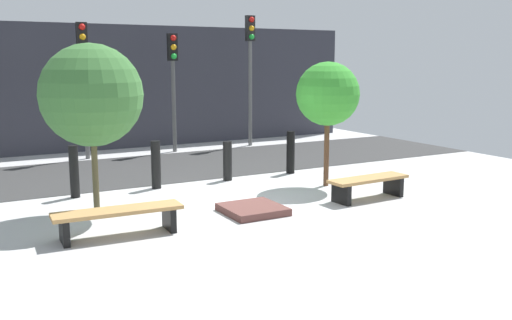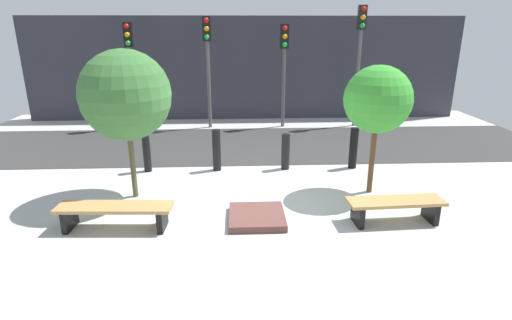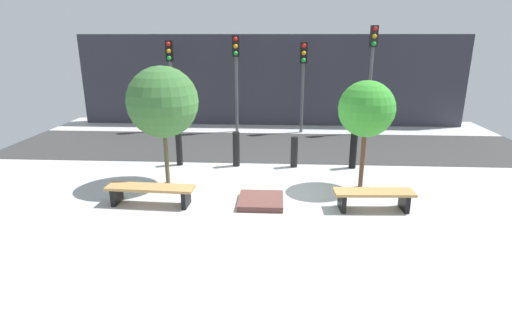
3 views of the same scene
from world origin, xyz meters
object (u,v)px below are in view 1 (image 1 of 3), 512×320
(bench_left, at_px, (118,216))
(tree_behind_right_bench, at_px, (328,94))
(tree_behind_left_bench, at_px, (91,95))
(bollard_right, at_px, (291,152))
(bollard_far_left, at_px, (74,172))
(traffic_light_east, at_px, (250,57))
(planter_bed, at_px, (253,209))
(bollard_center, at_px, (227,161))
(traffic_light_mid_east, at_px, (173,71))
(bench_right, at_px, (368,183))
(traffic_light_mid_west, at_px, (83,66))
(bollard_left, at_px, (156,165))

(bench_left, relative_size, tree_behind_right_bench, 0.75)
(tree_behind_left_bench, height_order, bollard_right, tree_behind_left_bench)
(bollard_far_left, bearing_deg, tree_behind_right_bench, -17.04)
(traffic_light_east, bearing_deg, planter_bed, -118.12)
(planter_bed, relative_size, bollard_center, 1.17)
(bollard_right, xyz_separation_m, traffic_light_mid_east, (-1.26, 4.46, 1.89))
(bollard_far_left, height_order, traffic_light_mid_east, traffic_light_mid_east)
(traffic_light_east, bearing_deg, tree_behind_right_bench, -102.87)
(bench_right, distance_m, traffic_light_mid_west, 8.62)
(traffic_light_mid_west, bearing_deg, bench_left, -99.18)
(bench_left, bearing_deg, traffic_light_mid_west, 83.59)
(bollard_center, bearing_deg, tree_behind_left_bench, -155.18)
(tree_behind_right_bench, relative_size, bollard_center, 3.00)
(bench_right, relative_size, traffic_light_east, 0.43)
(planter_bed, bearing_deg, bench_left, -175.40)
(planter_bed, height_order, traffic_light_mid_west, traffic_light_mid_west)
(tree_behind_left_bench, xyz_separation_m, tree_behind_right_bench, (4.97, -0.00, -0.13))
(bench_right, distance_m, bollard_far_left, 5.83)
(bollard_left, bearing_deg, traffic_light_east, 43.51)
(bench_right, xyz_separation_m, bollard_right, (0.06, 2.95, 0.20))
(tree_behind_left_bench, distance_m, traffic_light_mid_west, 6.14)
(planter_bed, xyz_separation_m, traffic_light_mid_east, (1.29, 7.22, 2.34))
(bench_right, relative_size, traffic_light_mid_west, 0.47)
(bollard_left, xyz_separation_m, bollard_right, (3.39, 0.00, 0.00))
(bench_right, height_order, tree_behind_left_bench, tree_behind_left_bench)
(bench_right, bearing_deg, tree_behind_right_bench, 87.23)
(bollard_right, distance_m, traffic_light_east, 5.18)
(tree_behind_left_bench, relative_size, bollard_far_left, 2.86)
(traffic_light_east, bearing_deg, bollard_left, -136.49)
(planter_bed, bearing_deg, traffic_light_east, 61.88)
(bench_left, xyz_separation_m, bollard_right, (5.03, 2.95, 0.19))
(traffic_light_mid_east, bearing_deg, traffic_light_mid_west, 179.99)
(traffic_light_mid_east, xyz_separation_m, traffic_light_east, (2.57, 0.00, 0.38))
(bench_left, relative_size, tree_behind_left_bench, 0.67)
(bollard_far_left, relative_size, bollard_center, 1.18)
(bench_right, relative_size, bollard_center, 1.96)
(bollard_right, bearing_deg, planter_bed, -132.76)
(bollard_left, xyz_separation_m, traffic_light_mid_west, (-0.44, 4.47, 2.05))
(bollard_center, bearing_deg, bollard_far_left, 180.00)
(planter_bed, xyz_separation_m, traffic_light_mid_west, (-1.29, 7.22, 2.49))
(planter_bed, distance_m, traffic_light_mid_east, 7.69)
(bollard_right, xyz_separation_m, traffic_light_mid_west, (-3.83, 4.47, 2.05))
(bollard_far_left, bearing_deg, traffic_light_mid_west, 74.27)
(bollard_left, relative_size, traffic_light_mid_east, 0.30)
(bench_left, height_order, planter_bed, bench_left)
(bench_right, bearing_deg, bollard_right, 86.08)
(traffic_light_east, bearing_deg, bench_right, -100.49)
(tree_behind_right_bench, distance_m, traffic_light_east, 6.21)
(planter_bed, bearing_deg, bollard_far_left, 132.76)
(tree_behind_right_bench, distance_m, bollard_center, 2.73)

